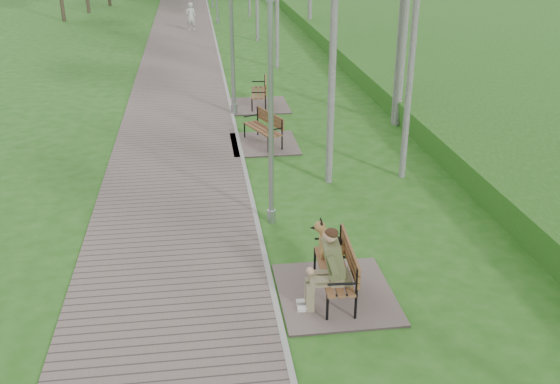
# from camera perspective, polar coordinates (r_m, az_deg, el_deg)

# --- Properties ---
(walkway) EXTENTS (3.50, 67.00, 0.04)m
(walkway) POSITION_cam_1_polar(r_m,az_deg,el_deg) (27.09, -9.10, 11.00)
(walkway) COLOR #72615C
(walkway) RESTS_ON ground
(kerb) EXTENTS (0.10, 67.00, 0.05)m
(kerb) POSITION_cam_1_polar(r_m,az_deg,el_deg) (27.10, -5.33, 11.21)
(kerb) COLOR #999993
(kerb) RESTS_ON ground
(embankment) EXTENTS (14.00, 70.00, 1.60)m
(embankment) POSITION_cam_1_polar(r_m,az_deg,el_deg) (28.78, 19.88, 10.61)
(embankment) COLOR #44822E
(embankment) RESTS_ON ground
(bench_main) EXTENTS (1.94, 2.16, 1.69)m
(bench_main) POSITION_cam_1_polar(r_m,az_deg,el_deg) (10.54, 4.73, -7.34)
(bench_main) COLOR #72615C
(bench_main) RESTS_ON ground
(bench_second) EXTENTS (1.85, 2.05, 1.14)m
(bench_second) POSITION_cam_1_polar(r_m,az_deg,el_deg) (17.68, -1.57, 5.01)
(bench_second) COLOR #72615C
(bench_second) RESTS_ON ground
(bench_third) EXTENTS (1.90, 2.11, 1.17)m
(bench_third) POSITION_cam_1_polar(r_m,az_deg,el_deg) (21.41, -1.94, 8.40)
(bench_third) COLOR #72615C
(bench_third) RESTS_ON ground
(lamp_post_near) EXTENTS (0.18, 0.18, 4.73)m
(lamp_post_near) POSITION_cam_1_polar(r_m,az_deg,el_deg) (12.40, -0.84, 6.44)
(lamp_post_near) COLOR #95979C
(lamp_post_near) RESTS_ON ground
(lamp_post_second) EXTENTS (0.22, 0.22, 5.67)m
(lamp_post_second) POSITION_cam_1_polar(r_m,az_deg,el_deg) (20.03, -4.43, 14.40)
(lamp_post_second) COLOR #95979C
(lamp_post_second) RESTS_ON ground
(pedestrian_near) EXTENTS (0.62, 0.46, 1.56)m
(pedestrian_near) POSITION_cam_1_polar(r_m,az_deg,el_deg) (36.61, -8.16, 15.58)
(pedestrian_near) COLOR beige
(pedestrian_near) RESTS_ON ground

